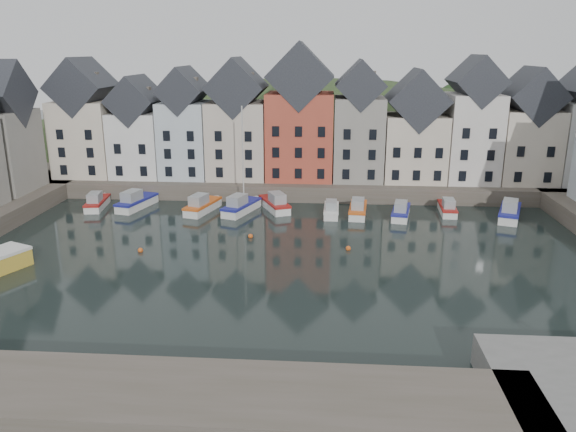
# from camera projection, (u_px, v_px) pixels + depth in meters

# --- Properties ---
(ground) EXTENTS (260.00, 260.00, 0.00)m
(ground) POSITION_uv_depth(u_px,v_px,m) (283.00, 267.00, 50.18)
(ground) COLOR black
(ground) RESTS_ON ground
(far_quay) EXTENTS (90.00, 16.00, 2.00)m
(far_quay) POSITION_uv_depth(u_px,v_px,m) (300.00, 181.00, 78.58)
(far_quay) COLOR #4F493D
(far_quay) RESTS_ON ground
(near_wall) EXTENTS (50.00, 6.00, 2.00)m
(near_wall) POSITION_uv_depth(u_px,v_px,m) (60.00, 399.00, 29.56)
(near_wall) COLOR #4F493D
(near_wall) RESTS_ON ground
(hillside) EXTENTS (153.60, 70.40, 64.00)m
(hillside) POSITION_uv_depth(u_px,v_px,m) (307.00, 246.00, 108.83)
(hillside) COLOR #28361B
(hillside) RESTS_ON ground
(far_terrace) EXTENTS (72.37, 8.16, 17.78)m
(far_terrace) POSITION_uv_depth(u_px,v_px,m) (324.00, 127.00, 74.20)
(far_terrace) COLOR beige
(far_terrace) RESTS_ON far_quay
(mooring_buoys) EXTENTS (20.50, 5.50, 0.50)m
(mooring_buoys) POSITION_uv_depth(u_px,v_px,m) (247.00, 245.00, 55.52)
(mooring_buoys) COLOR #D55719
(mooring_buoys) RESTS_ON ground
(boat_a) EXTENTS (2.70, 6.22, 2.31)m
(boat_a) POSITION_uv_depth(u_px,v_px,m) (97.00, 203.00, 68.71)
(boat_a) COLOR silver
(boat_a) RESTS_ON ground
(boat_b) EXTENTS (3.67, 7.06, 2.59)m
(boat_b) POSITION_uv_depth(u_px,v_px,m) (136.00, 202.00, 68.66)
(boat_b) COLOR silver
(boat_b) RESTS_ON ground
(boat_c) EXTENTS (3.64, 6.83, 2.51)m
(boat_c) POSITION_uv_depth(u_px,v_px,m) (202.00, 206.00, 67.07)
(boat_c) COLOR silver
(boat_c) RESTS_ON ground
(boat_d) EXTENTS (4.17, 6.97, 12.74)m
(boat_d) POSITION_uv_depth(u_px,v_px,m) (241.00, 206.00, 66.71)
(boat_d) COLOR silver
(boat_d) RESTS_ON ground
(boat_e) EXTENTS (4.51, 6.80, 2.51)m
(boat_e) POSITION_uv_depth(u_px,v_px,m) (275.00, 204.00, 67.95)
(boat_e) COLOR silver
(boat_e) RESTS_ON ground
(boat_f) EXTENTS (1.80, 5.51, 2.10)m
(boat_f) POSITION_uv_depth(u_px,v_px,m) (331.00, 210.00, 65.78)
(boat_f) COLOR silver
(boat_f) RESTS_ON ground
(boat_g) EXTENTS (2.46, 6.31, 2.37)m
(boat_g) POSITION_uv_depth(u_px,v_px,m) (358.00, 210.00, 65.71)
(boat_g) COLOR silver
(boat_g) RESTS_ON ground
(boat_h) EXTENTS (2.91, 6.15, 2.27)m
(boat_h) POSITION_uv_depth(u_px,v_px,m) (401.00, 212.00, 64.86)
(boat_h) COLOR silver
(boat_h) RESTS_ON ground
(boat_i) EXTENTS (2.07, 5.65, 2.13)m
(boat_i) POSITION_uv_depth(u_px,v_px,m) (447.00, 208.00, 66.49)
(boat_i) COLOR silver
(boat_i) RESTS_ON ground
(boat_j) EXTENTS (4.34, 7.18, 2.64)m
(boat_j) POSITION_uv_depth(u_px,v_px,m) (510.00, 212.00, 64.33)
(boat_j) COLOR silver
(boat_j) RESTS_ON ground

